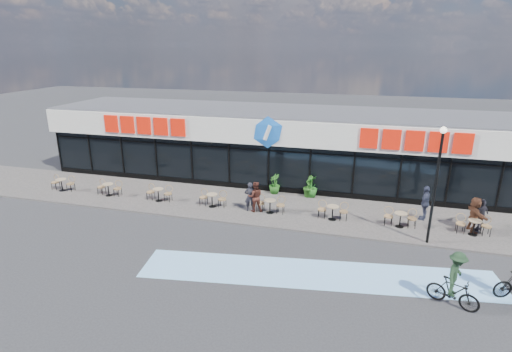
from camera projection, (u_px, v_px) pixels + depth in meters
The scene contains 22 objects.
ground at pixel (232, 244), 18.14m from camera, with size 120.00×120.00×0.00m, color #28282B.
sidewalk at pixel (258, 206), 22.25m from camera, with size 44.00×5.00×0.10m, color #5E5753.
bike_lane at pixel (316, 274), 15.76m from camera, with size 14.00×2.20×0.01m, color #7EBBEF.
building at pixel (279, 144), 26.51m from camera, with size 30.60×6.57×4.75m.
lamp_post at pixel (437, 177), 17.11m from camera, with size 0.28×0.28×5.31m.
bistro_set_0 at pixel (63, 183), 24.47m from camera, with size 1.54×0.62×0.90m.
bistro_set_1 at pixel (109, 188), 23.66m from camera, with size 1.54×0.62×0.90m.
bistro_set_2 at pixel (159, 193), 22.84m from camera, with size 1.54×0.62×0.90m.
bistro_set_3 at pixel (213, 198), 22.03m from camera, with size 1.54×0.62×0.90m.
bistro_set_4 at pixel (270, 204), 21.21m from camera, with size 1.54×0.62×0.90m.
bistro_set_5 at pixel (333, 211), 20.40m from camera, with size 1.54×0.62×0.90m.
bistro_set_6 at pixel (400, 218), 19.58m from camera, with size 1.54×0.62×0.90m.
bistro_set_7 at pixel (474, 225), 18.76m from camera, with size 1.54×0.62×0.90m.
potted_plant_left at pixel (275, 184), 23.90m from camera, with size 0.67×0.67×1.20m, color #1E4F16.
potted_plant_mid at pixel (308, 186), 23.39m from camera, with size 0.69×0.56×1.26m, color #245819.
potted_plant_right at pixel (311, 186), 23.37m from camera, with size 0.70×0.70×1.25m, color #1E5E1A.
patron_left at pixel (250, 197), 21.29m from camera, with size 0.59×0.39×1.61m, color black.
patron_right at pixel (255, 197), 21.23m from camera, with size 0.81×0.63×1.67m, color #431F18.
pedestrian_a at pixel (425, 203), 20.21m from camera, with size 1.06×0.44×1.81m, color #2A2E42.
pedestrian_b at pixel (474, 214), 18.93m from camera, with size 1.60×0.51×1.73m, color #4A291A.
pedestrian_c at pixel (481, 215), 19.02m from camera, with size 0.93×0.39×1.59m, color #232129.
cyclist_a at pixel (455, 283), 13.58m from camera, with size 1.79×1.20×2.06m.
Camera 1 is at (5.30, -15.41, 8.62)m, focal length 28.00 mm.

